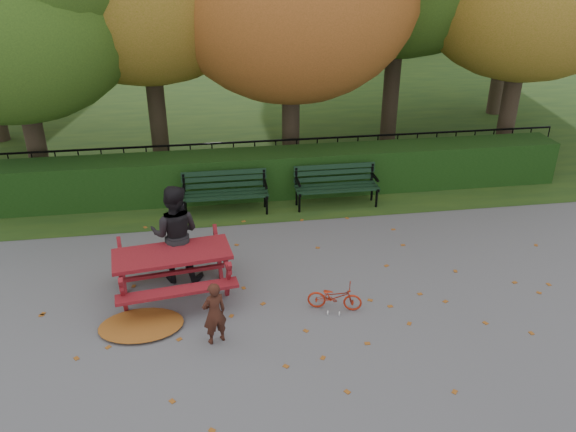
{
  "coord_description": "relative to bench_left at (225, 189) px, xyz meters",
  "views": [
    {
      "loc": [
        -1.63,
        -7.24,
        5.24
      ],
      "look_at": [
        -0.33,
        1.27,
        1.0
      ],
      "focal_mm": 35.0,
      "sensor_mm": 36.0,
      "label": 1
    }
  ],
  "objects": [
    {
      "name": "ground",
      "position": [
        1.3,
        -3.7,
        -0.52
      ],
      "size": [
        90.0,
        90.0,
        0.0
      ],
      "primitive_type": "plane",
      "color": "slate",
      "rests_on": "ground"
    },
    {
      "name": "child",
      "position": [
        -0.38,
        -4.34,
        -0.03
      ],
      "size": [
        0.42,
        0.36,
        0.99
      ],
      "primitive_type": "imported",
      "rotation": [
        0.0,
        0.0,
        3.53
      ],
      "color": "#3B1B13",
      "rests_on": "ground"
    },
    {
      "name": "bench_right",
      "position": [
        2.4,
        0.0,
        0.0
      ],
      "size": [
        1.8,
        0.57,
        0.88
      ],
      "color": "black",
      "rests_on": "ground"
    },
    {
      "name": "bicycle",
      "position": [
        1.5,
        -3.82,
        -0.29
      ],
      "size": [
        0.91,
        0.53,
        0.45
      ],
      "primitive_type": "imported",
      "rotation": [
        0.0,
        0.0,
        1.28
      ],
      "color": "#AC250F",
      "rests_on": "ground"
    },
    {
      "name": "picnic_table",
      "position": [
        -0.99,
        -3.03,
        0.1
      ],
      "size": [
        2.03,
        1.72,
        0.9
      ],
      "rotation": [
        0.0,
        0.0,
        0.13
      ],
      "color": "maroon",
      "rests_on": "ground"
    },
    {
      "name": "iron_fence",
      "position": [
        1.3,
        1.6,
        0.02
      ],
      "size": [
        14.0,
        0.04,
        1.02
      ],
      "color": "black",
      "rests_on": "ground"
    },
    {
      "name": "leaf_scatter",
      "position": [
        1.3,
        -3.4,
        -0.51
      ],
      "size": [
        9.0,
        5.7,
        0.01
      ],
      "primitive_type": null,
      "color": "brown",
      "rests_on": "ground"
    },
    {
      "name": "leaf_pile",
      "position": [
        -1.48,
        -3.85,
        -0.48
      ],
      "size": [
        1.37,
        1.03,
        0.09
      ],
      "primitive_type": "ellipsoid",
      "rotation": [
        0.0,
        0.0,
        0.13
      ],
      "color": "brown",
      "rests_on": "ground"
    },
    {
      "name": "grass_strip",
      "position": [
        1.3,
        10.3,
        -0.51
      ],
      "size": [
        90.0,
        90.0,
        0.0
      ],
      "primitive_type": "plane",
      "color": "#1D3916",
      "rests_on": "ground"
    },
    {
      "name": "bench_left",
      "position": [
        0.0,
        0.0,
        0.0
      ],
      "size": [
        1.8,
        0.57,
        0.88
      ],
      "color": "black",
      "rests_on": "ground"
    },
    {
      "name": "adult",
      "position": [
        -0.93,
        -2.53,
        0.34
      ],
      "size": [
        0.94,
        0.8,
        1.72
      ],
      "primitive_type": "imported",
      "rotation": [
        0.0,
        0.0,
        2.95
      ],
      "color": "black",
      "rests_on": "ground"
    },
    {
      "name": "hedge",
      "position": [
        1.3,
        0.8,
        -0.02
      ],
      "size": [
        13.0,
        0.9,
        1.0
      ],
      "primitive_type": "cube",
      "color": "black",
      "rests_on": "ground"
    }
  ]
}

